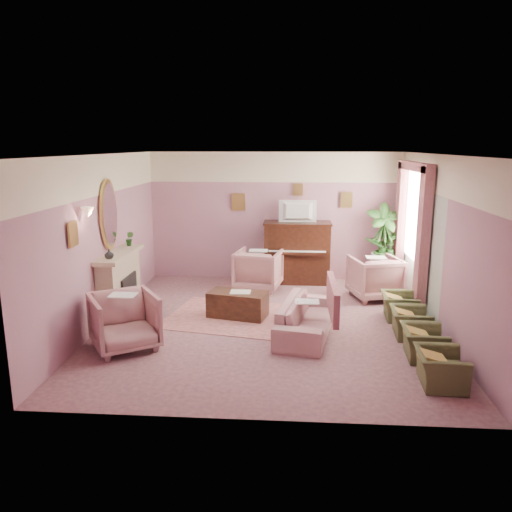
# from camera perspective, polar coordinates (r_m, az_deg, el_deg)

# --- Properties ---
(floor) EXTENTS (5.50, 6.00, 0.01)m
(floor) POSITION_cam_1_polar(r_m,az_deg,el_deg) (8.47, 1.37, -7.77)
(floor) COLOR #865A60
(floor) RESTS_ON ground
(ceiling) EXTENTS (5.50, 6.00, 0.01)m
(ceiling) POSITION_cam_1_polar(r_m,az_deg,el_deg) (7.94, 1.48, 11.52)
(ceiling) COLOR silver
(ceiling) RESTS_ON wall_back
(wall_back) EXTENTS (5.50, 0.02, 2.80)m
(wall_back) POSITION_cam_1_polar(r_m,az_deg,el_deg) (11.05, 2.15, 4.54)
(wall_back) COLOR gray
(wall_back) RESTS_ON floor
(wall_front) EXTENTS (5.50, 0.02, 2.80)m
(wall_front) POSITION_cam_1_polar(r_m,az_deg,el_deg) (5.18, -0.12, -4.80)
(wall_front) COLOR gray
(wall_front) RESTS_ON floor
(wall_left) EXTENTS (0.02, 6.00, 2.80)m
(wall_left) POSITION_cam_1_polar(r_m,az_deg,el_deg) (8.66, -17.08, 1.74)
(wall_left) COLOR gray
(wall_left) RESTS_ON floor
(wall_right) EXTENTS (0.02, 6.00, 2.80)m
(wall_right) POSITION_cam_1_polar(r_m,az_deg,el_deg) (8.43, 20.45, 1.21)
(wall_right) COLOR gray
(wall_right) RESTS_ON floor
(picture_rail_band) EXTENTS (5.50, 0.01, 0.65)m
(picture_rail_band) POSITION_cam_1_polar(r_m,az_deg,el_deg) (10.94, 2.19, 10.12)
(picture_rail_band) COLOR #F1EBC5
(picture_rail_band) RESTS_ON wall_back
(stripe_panel) EXTENTS (0.01, 3.00, 2.15)m
(stripe_panel) POSITION_cam_1_polar(r_m,az_deg,el_deg) (9.72, 18.11, 0.85)
(stripe_panel) COLOR #B1BCAD
(stripe_panel) RESTS_ON wall_right
(fireplace_surround) EXTENTS (0.30, 1.40, 1.10)m
(fireplace_surround) POSITION_cam_1_polar(r_m,az_deg,el_deg) (8.98, -15.32, -3.35)
(fireplace_surround) COLOR #C1B08A
(fireplace_surround) RESTS_ON floor
(fireplace_inset) EXTENTS (0.18, 0.72, 0.68)m
(fireplace_inset) POSITION_cam_1_polar(r_m,az_deg,el_deg) (8.99, -14.66, -4.30)
(fireplace_inset) COLOR black
(fireplace_inset) RESTS_ON floor
(fire_ember) EXTENTS (0.06, 0.54, 0.10)m
(fire_ember) POSITION_cam_1_polar(r_m,az_deg,el_deg) (9.03, -14.36, -5.40)
(fire_ember) COLOR orange
(fire_ember) RESTS_ON floor
(mantel_shelf) EXTENTS (0.40, 1.55, 0.07)m
(mantel_shelf) POSITION_cam_1_polar(r_m,az_deg,el_deg) (8.83, -15.35, 0.20)
(mantel_shelf) COLOR #C1B08A
(mantel_shelf) RESTS_ON fireplace_surround
(hearth) EXTENTS (0.55, 1.50, 0.02)m
(hearth) POSITION_cam_1_polar(r_m,az_deg,el_deg) (9.08, -13.92, -6.67)
(hearth) COLOR #C1B08A
(hearth) RESTS_ON floor
(mirror_frame) EXTENTS (0.04, 0.72, 1.20)m
(mirror_frame) POSITION_cam_1_polar(r_m,az_deg,el_deg) (8.77, -16.47, 4.55)
(mirror_frame) COLOR #AC9047
(mirror_frame) RESTS_ON wall_left
(mirror_glass) EXTENTS (0.01, 0.60, 1.06)m
(mirror_glass) POSITION_cam_1_polar(r_m,az_deg,el_deg) (8.76, -16.32, 4.56)
(mirror_glass) COLOR white
(mirror_glass) RESTS_ON wall_left
(sconce_shade) EXTENTS (0.20, 0.20, 0.16)m
(sconce_shade) POSITION_cam_1_polar(r_m,az_deg,el_deg) (7.75, -18.68, 4.75)
(sconce_shade) COLOR #E0A586
(sconce_shade) RESTS_ON wall_left
(piano) EXTENTS (1.40, 0.60, 1.30)m
(piano) POSITION_cam_1_polar(r_m,az_deg,el_deg) (10.86, 4.69, 0.35)
(piano) COLOR black
(piano) RESTS_ON floor
(piano_keyshelf) EXTENTS (1.30, 0.12, 0.06)m
(piano_keyshelf) POSITION_cam_1_polar(r_m,az_deg,el_deg) (10.50, 4.72, 0.31)
(piano_keyshelf) COLOR black
(piano_keyshelf) RESTS_ON piano
(piano_keys) EXTENTS (1.20, 0.08, 0.02)m
(piano_keys) POSITION_cam_1_polar(r_m,az_deg,el_deg) (10.50, 4.72, 0.53)
(piano_keys) COLOR white
(piano_keys) RESTS_ON piano
(piano_top) EXTENTS (1.45, 0.65, 0.04)m
(piano_top) POSITION_cam_1_polar(r_m,az_deg,el_deg) (10.74, 4.76, 3.79)
(piano_top) COLOR black
(piano_top) RESTS_ON piano
(television) EXTENTS (0.80, 0.12, 0.48)m
(television) POSITION_cam_1_polar(r_m,az_deg,el_deg) (10.65, 4.79, 5.29)
(television) COLOR black
(television) RESTS_ON piano
(print_back_left) EXTENTS (0.30, 0.03, 0.38)m
(print_back_left) POSITION_cam_1_polar(r_m,az_deg,el_deg) (11.02, -2.03, 6.20)
(print_back_left) COLOR #AC9047
(print_back_left) RESTS_ON wall_back
(print_back_right) EXTENTS (0.26, 0.03, 0.34)m
(print_back_right) POSITION_cam_1_polar(r_m,az_deg,el_deg) (11.02, 10.29, 6.32)
(print_back_right) COLOR #AC9047
(print_back_right) RESTS_ON wall_back
(print_back_mid) EXTENTS (0.22, 0.03, 0.26)m
(print_back_mid) POSITION_cam_1_polar(r_m,az_deg,el_deg) (10.94, 4.81, 7.59)
(print_back_mid) COLOR #AC9047
(print_back_mid) RESTS_ON wall_back
(print_left_wall) EXTENTS (0.03, 0.28, 0.36)m
(print_left_wall) POSITION_cam_1_polar(r_m,az_deg,el_deg) (7.50, -20.19, 2.39)
(print_left_wall) COLOR #AC9047
(print_left_wall) RESTS_ON wall_left
(window_blind) EXTENTS (0.03, 1.40, 1.80)m
(window_blind) POSITION_cam_1_polar(r_m,az_deg,el_deg) (9.85, 17.82, 4.72)
(window_blind) COLOR beige
(window_blind) RESTS_ON wall_right
(curtain_left) EXTENTS (0.16, 0.34, 2.60)m
(curtain_left) POSITION_cam_1_polar(r_m,az_deg,el_deg) (9.01, 18.51, 1.40)
(curtain_left) COLOR #9B555E
(curtain_left) RESTS_ON floor
(curtain_right) EXTENTS (0.16, 0.34, 2.60)m
(curtain_right) POSITION_cam_1_polar(r_m,az_deg,el_deg) (10.77, 16.13, 3.31)
(curtain_right) COLOR #9B555E
(curtain_right) RESTS_ON floor
(pelmet) EXTENTS (0.16, 2.20, 0.16)m
(pelmet) POSITION_cam_1_polar(r_m,az_deg,el_deg) (9.76, 17.70, 9.74)
(pelmet) COLOR #9B555E
(pelmet) RESTS_ON wall_right
(mantel_plant) EXTENTS (0.16, 0.16, 0.28)m
(mantel_plant) POSITION_cam_1_polar(r_m,az_deg,el_deg) (9.31, -14.25, 1.95)
(mantel_plant) COLOR #204C1A
(mantel_plant) RESTS_ON mantel_shelf
(mantel_vase) EXTENTS (0.16, 0.16, 0.16)m
(mantel_vase) POSITION_cam_1_polar(r_m,az_deg,el_deg) (8.35, -16.45, 0.20)
(mantel_vase) COLOR #F1EBC5
(mantel_vase) RESTS_ON mantel_shelf
(area_rug) EXTENTS (2.80, 2.24, 0.01)m
(area_rug) POSITION_cam_1_polar(r_m,az_deg,el_deg) (8.78, -1.73, -7.00)
(area_rug) COLOR #B66B68
(area_rug) RESTS_ON floor
(coffee_table) EXTENTS (1.09, 0.72, 0.45)m
(coffee_table) POSITION_cam_1_polar(r_m,az_deg,el_deg) (8.74, -2.11, -5.56)
(coffee_table) COLOR #382114
(coffee_table) RESTS_ON floor
(table_paper) EXTENTS (0.35, 0.28, 0.01)m
(table_paper) POSITION_cam_1_polar(r_m,az_deg,el_deg) (8.67, -1.79, -4.13)
(table_paper) COLOR beige
(table_paper) RESTS_ON coffee_table
(sofa) EXTENTS (0.62, 1.87, 0.76)m
(sofa) POSITION_cam_1_polar(r_m,az_deg,el_deg) (7.98, 5.82, -6.27)
(sofa) COLOR tan
(sofa) RESTS_ON floor
(sofa_throw) EXTENTS (0.09, 1.42, 0.52)m
(sofa_throw) POSITION_cam_1_polar(r_m,az_deg,el_deg) (7.93, 8.76, -4.78)
(sofa_throw) COLOR #9B555E
(sofa_throw) RESTS_ON sofa
(floral_armchair_left) EXTENTS (0.89, 0.89, 0.93)m
(floral_armchair_left) POSITION_cam_1_polar(r_m,az_deg,el_deg) (10.33, 0.28, -1.32)
(floral_armchair_left) COLOR tan
(floral_armchair_left) RESTS_ON floor
(floral_armchair_right) EXTENTS (0.89, 0.89, 0.93)m
(floral_armchair_right) POSITION_cam_1_polar(r_m,az_deg,el_deg) (9.99, 13.45, -2.17)
(floral_armchair_right) COLOR tan
(floral_armchair_right) RESTS_ON floor
(floral_armchair_front) EXTENTS (0.89, 0.89, 0.93)m
(floral_armchair_front) POSITION_cam_1_polar(r_m,az_deg,el_deg) (7.60, -14.81, -6.93)
(floral_armchair_front) COLOR tan
(floral_armchair_front) RESTS_ON floor
(olive_chair_a) EXTENTS (0.48, 0.68, 0.59)m
(olive_chair_a) POSITION_cam_1_polar(r_m,az_deg,el_deg) (6.75, 20.34, -11.39)
(olive_chair_a) COLOR #4A512D
(olive_chair_a) RESTS_ON floor
(olive_chair_b) EXTENTS (0.48, 0.68, 0.59)m
(olive_chair_b) POSITION_cam_1_polar(r_m,az_deg,el_deg) (7.48, 18.61, -8.88)
(olive_chair_b) COLOR #4A512D
(olive_chair_b) RESTS_ON floor
(olive_chair_c) EXTENTS (0.48, 0.68, 0.59)m
(olive_chair_c) POSITION_cam_1_polar(r_m,az_deg,el_deg) (8.23, 17.21, -6.81)
(olive_chair_c) COLOR #4A512D
(olive_chair_c) RESTS_ON floor
(olive_chair_d) EXTENTS (0.48, 0.68, 0.59)m
(olive_chair_d) POSITION_cam_1_polar(r_m,az_deg,el_deg) (8.99, 16.05, -5.09)
(olive_chair_d) COLOR #4A512D
(olive_chair_d) RESTS_ON floor
(side_table) EXTENTS (0.52, 0.52, 0.70)m
(side_table) POSITION_cam_1_polar(r_m,az_deg,el_deg) (10.96, 14.25, -1.51)
(side_table) COLOR white
(side_table) RESTS_ON floor
(side_plant_big) EXTENTS (0.30, 0.30, 0.34)m
(side_plant_big) POSITION_cam_1_polar(r_m,az_deg,el_deg) (10.85, 14.39, 1.16)
(side_plant_big) COLOR #204C1A
(side_plant_big) RESTS_ON side_table
(side_plant_small) EXTENTS (0.16, 0.16, 0.28)m
(side_plant_small) POSITION_cam_1_polar(r_m,az_deg,el_deg) (10.78, 15.10, 0.88)
(side_plant_small) COLOR #204C1A
(side_plant_small) RESTS_ON side_table
(palm_pot) EXTENTS (0.34, 0.34, 0.34)m
(palm_pot) POSITION_cam_1_polar(r_m,az_deg,el_deg) (10.95, 14.12, -2.49)
(palm_pot) COLOR #9B4E2A
(palm_pot) RESTS_ON floor
(palm_plant) EXTENTS (0.76, 0.76, 1.44)m
(palm_plant) POSITION_cam_1_polar(r_m,az_deg,el_deg) (10.76, 14.37, 2.10)
(palm_plant) COLOR #204C1A
(palm_plant) RESTS_ON palm_pot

